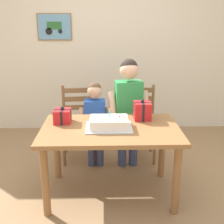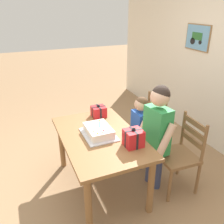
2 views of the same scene
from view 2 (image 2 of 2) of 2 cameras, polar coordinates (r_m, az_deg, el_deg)
ground_plane at (r=3.12m, az=-2.65°, el=-17.14°), size 20.00×20.00×0.00m
dining_table at (r=2.75m, az=-2.90°, el=-7.47°), size 1.33×0.84×0.72m
birthday_cake at (r=2.68m, az=-3.25°, el=-4.62°), size 0.44×0.34×0.19m
gift_box_red_large at (r=3.11m, az=-3.23°, el=0.14°), size 0.17×0.18×0.17m
gift_box_beside_cake at (r=2.47m, az=5.17°, el=-6.24°), size 0.18×0.19×0.22m
chair_left at (r=3.45m, az=8.40°, el=-3.51°), size 0.45×0.45×0.92m
chair_right at (r=2.93m, az=16.02°, el=-9.78°), size 0.44×0.44×0.92m
child_older at (r=2.74m, az=10.79°, el=-3.91°), size 0.49×0.29×1.30m
child_younger at (r=3.10m, az=6.66°, el=-3.43°), size 0.37×0.21×1.03m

